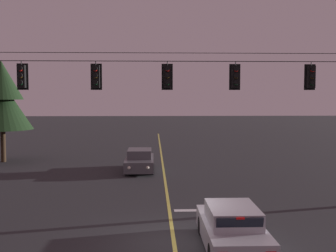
{
  "coord_description": "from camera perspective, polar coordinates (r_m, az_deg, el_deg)",
  "views": [
    {
      "loc": [
        -0.68,
        -13.5,
        4.82
      ],
      "look_at": [
        0.0,
        5.47,
        3.48
      ],
      "focal_mm": 44.79,
      "sensor_mm": 36.0,
      "label": 1
    }
  ],
  "objects": [
    {
      "name": "traffic_light_right_inner",
      "position": [
        18.32,
        9.17,
        6.64
      ],
      "size": [
        0.48,
        0.41,
        1.22
      ],
      "color": "black"
    },
    {
      "name": "traffic_light_leftmost",
      "position": [
        18.81,
        -19.32,
        6.4
      ],
      "size": [
        0.48,
        0.41,
        1.22
      ],
      "color": "black"
    },
    {
      "name": "traffic_light_left_inner",
      "position": [
        18.14,
        -9.8,
        6.66
      ],
      "size": [
        0.48,
        0.41,
        1.22
      ],
      "color": "black"
    },
    {
      "name": "stop_bar_paint",
      "position": [
        18.21,
        6.29,
        -11.31
      ],
      "size": [
        3.4,
        0.36,
        0.01
      ],
      "primitive_type": "cube",
      "color": "silver",
      "rests_on": "ground"
    },
    {
      "name": "car_oncoming_lead",
      "position": [
        27.33,
        -3.89,
        -4.74
      ],
      "size": [
        1.8,
        4.42,
        1.39
      ],
      "color": "#4C4C51",
      "rests_on": "ground"
    },
    {
      "name": "tree_verge_near",
      "position": [
        32.92,
        -21.68,
        3.51
      ],
      "size": [
        4.39,
        4.39,
        7.44
      ],
      "color": "#332316",
      "rests_on": "ground"
    },
    {
      "name": "lane_centre_stripe",
      "position": [
        24.46,
        -0.42,
        -7.31
      ],
      "size": [
        0.14,
        60.0,
        0.01
      ],
      "primitive_type": "cube",
      "color": "#D1C64C",
      "rests_on": "ground"
    },
    {
      "name": "ground_plane",
      "position": [
        14.35,
        0.82,
        -15.57
      ],
      "size": [
        180.0,
        180.0,
        0.0
      ],
      "primitive_type": "plane",
      "color": "#28282B"
    },
    {
      "name": "traffic_light_rightmost",
      "position": [
        19.23,
        18.9,
        6.35
      ],
      "size": [
        0.48,
        0.41,
        1.22
      ],
      "color": "black"
    },
    {
      "name": "signal_span_assembly",
      "position": [
        18.01,
        0.11,
        1.48
      ],
      "size": [
        19.12,
        0.32,
        7.72
      ],
      "color": "#2D2116",
      "rests_on": "ground"
    },
    {
      "name": "traffic_light_centre",
      "position": [
        17.99,
        -0.1,
        6.74
      ],
      "size": [
        0.48,
        0.41,
        1.22
      ],
      "color": "black"
    },
    {
      "name": "car_waiting_near_lane",
      "position": [
        13.78,
        8.69,
        -13.62
      ],
      "size": [
        1.8,
        4.33,
        1.39
      ],
      "color": "#A5A5AD",
      "rests_on": "ground"
    }
  ]
}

